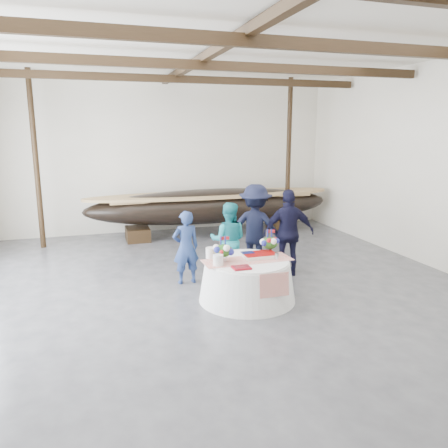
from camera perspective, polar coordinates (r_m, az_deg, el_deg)
name	(u,v)px	position (r m, az deg, el deg)	size (l,w,h in m)	color
floor	(227,300)	(8.06, 0.33, -9.86)	(10.00, 12.00, 0.01)	#3D3D42
wall_back	(166,156)	(13.33, -7.60, 8.78)	(10.00, 0.02, 4.50)	silver
ceiling	(227,36)	(7.61, 0.38, 23.37)	(10.00, 12.00, 0.01)	white
pavilion_structure	(213,74)	(8.32, -1.48, 18.94)	(9.80, 11.76, 4.50)	black
longboat_display	(212,206)	(12.66, -1.52, 2.40)	(7.24, 1.45, 1.36)	black
banquet_table	(247,280)	(7.95, 3.03, -7.32)	(1.74, 1.74, 0.75)	white
tabletop_items	(246,250)	(7.90, 2.84, -3.44)	(1.62, 0.98, 0.40)	red
guest_woman_blue	(186,247)	(8.72, -5.01, -3.05)	(0.54, 0.35, 1.48)	navy
guest_woman_teal	(228,240)	(9.02, 0.57, -2.13)	(0.77, 0.60, 1.58)	teal
guest_man_left	(255,228)	(9.43, 4.10, -0.55)	(1.23, 0.71, 1.90)	black
guest_man_right	(289,233)	(9.22, 8.44, -1.15)	(1.07, 0.45, 1.83)	black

